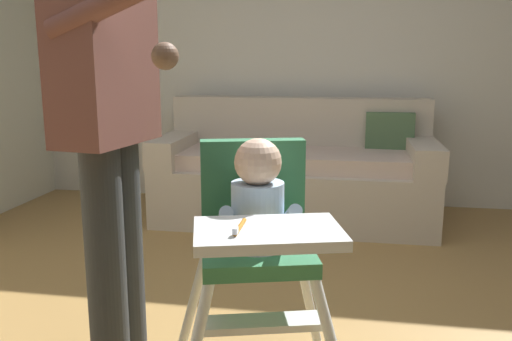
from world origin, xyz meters
The scene contains 4 objects.
wall_far centered at (0.00, 2.52, 1.30)m, with size 5.54×0.06×2.60m, color silver.
couch centered at (-0.17, 2.00, 0.33)m, with size 1.95×0.86×0.86m.
high_chair centered at (-0.09, -0.16, 0.62)m, with size 0.74×0.83×0.91m.
adult_standing centered at (-0.62, -0.07, 0.93)m, with size 0.51×0.55×1.64m.
Camera 1 is at (0.20, -1.82, 1.14)m, focal length 37.78 mm.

